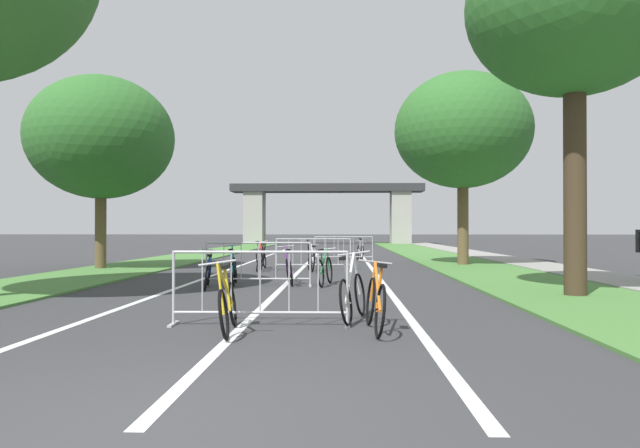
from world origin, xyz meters
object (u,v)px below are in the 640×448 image
(crowd_barrier_second, at_px, (258,264))
(crowd_barrier_third, at_px, (313,254))
(bicycle_silver_1, at_px, (312,260))
(bicycle_teal_9, at_px, (233,270))
(bicycle_blue_2, at_px, (208,273))
(bicycle_white_7, at_px, (353,295))
(tree_right_maple_mid, at_px, (574,6))
(bicycle_red_8, at_px, (261,258))
(crowd_barrier_fourth, at_px, (344,249))
(tree_left_oak_mid, at_px, (101,138))
(bicycle_black_0, at_px, (309,252))
(bicycle_purple_5, at_px, (289,270))
(bicycle_black_10, at_px, (261,260))
(bicycle_green_4, at_px, (325,270))
(tree_right_pine_far, at_px, (463,131))
(crowd_barrier_nearest, at_px, (260,288))
(bicycle_yellow_6, at_px, (228,305))
(bicycle_orange_3, at_px, (375,303))
(bicycle_silver_11, at_px, (360,252))

(crowd_barrier_second, relative_size, crowd_barrier_third, 1.00)
(bicycle_silver_1, distance_m, bicycle_teal_9, 5.04)
(bicycle_blue_2, xyz_separation_m, bicycle_white_7, (3.21, -4.55, 0.04))
(bicycle_teal_9, bearing_deg, tree_right_maple_mid, -24.95)
(bicycle_red_8, bearing_deg, crowd_barrier_fourth, 62.74)
(tree_left_oak_mid, bearing_deg, bicycle_black_0, 42.05)
(bicycle_purple_5, bearing_deg, bicycle_white_7, -84.58)
(crowd_barrier_fourth, bearing_deg, bicycle_red_8, -119.25)
(tree_right_maple_mid, relative_size, bicycle_black_10, 4.77)
(crowd_barrier_fourth, relative_size, bicycle_black_10, 1.57)
(bicycle_white_7, bearing_deg, crowd_barrier_fourth, 102.57)
(bicycle_black_0, bearing_deg, crowd_barrier_fourth, -20.86)
(bicycle_red_8, bearing_deg, bicycle_teal_9, -86.85)
(bicycle_green_4, distance_m, bicycle_red_8, 6.14)
(crowd_barrier_third, bearing_deg, bicycle_green_4, -84.16)
(tree_right_pine_far, height_order, bicycle_white_7, tree_right_pine_far)
(crowd_barrier_second, bearing_deg, crowd_barrier_nearest, -81.52)
(crowd_barrier_second, bearing_deg, bicycle_blue_2, -154.64)
(bicycle_purple_5, distance_m, bicycle_yellow_6, 6.69)
(bicycle_blue_2, bearing_deg, bicycle_red_8, 77.70)
(bicycle_silver_1, distance_m, bicycle_blue_2, 6.02)
(tree_left_oak_mid, bearing_deg, bicycle_purple_5, -36.38)
(tree_right_pine_far, height_order, bicycle_black_0, tree_right_pine_far)
(crowd_barrier_second, distance_m, crowd_barrier_fourth, 11.26)
(tree_right_maple_mid, bearing_deg, bicycle_black_0, 114.02)
(crowd_barrier_third, distance_m, bicycle_black_10, 1.75)
(bicycle_teal_9, bearing_deg, bicycle_yellow_6, -86.85)
(tree_right_maple_mid, xyz_separation_m, bicycle_black_10, (-7.24, 7.05, -5.43))
(bicycle_orange_3, height_order, bicycle_green_4, bicycle_orange_3)
(tree_left_oak_mid, height_order, tree_right_maple_mid, tree_right_maple_mid)
(bicycle_silver_1, relative_size, bicycle_purple_5, 0.98)
(bicycle_black_0, relative_size, bicycle_teal_9, 0.99)
(crowd_barrier_second, distance_m, bicycle_green_4, 1.61)
(crowd_barrier_nearest, relative_size, crowd_barrier_fourth, 1.00)
(tree_left_oak_mid, relative_size, bicycle_green_4, 3.76)
(tree_right_pine_far, distance_m, bicycle_purple_5, 10.58)
(bicycle_silver_11, bearing_deg, bicycle_purple_5, 72.44)
(tree_right_maple_mid, relative_size, bicycle_white_7, 4.46)
(tree_left_oak_mid, xyz_separation_m, tree_right_pine_far, (12.60, 2.52, 0.58))
(tree_left_oak_mid, relative_size, tree_right_pine_far, 0.91)
(crowd_barrier_nearest, height_order, bicycle_white_7, crowd_barrier_nearest)
(tree_right_pine_far, bearing_deg, crowd_barrier_second, -128.62)
(tree_left_oak_mid, height_order, crowd_barrier_second, tree_left_oak_mid)
(tree_right_maple_mid, xyz_separation_m, bicycle_white_7, (-4.46, -3.09, -5.40))
(bicycle_orange_3, bearing_deg, crowd_barrier_third, 93.04)
(tree_right_maple_mid, xyz_separation_m, bicycle_silver_1, (-5.60, 7.13, -5.43))
(tree_left_oak_mid, bearing_deg, bicycle_blue_2, -50.23)
(tree_left_oak_mid, bearing_deg, tree_right_pine_far, 11.30)
(tree_left_oak_mid, relative_size, tree_right_maple_mid, 0.85)
(crowd_barrier_fourth, xyz_separation_m, bicycle_red_8, (-2.83, -5.04, -0.15))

